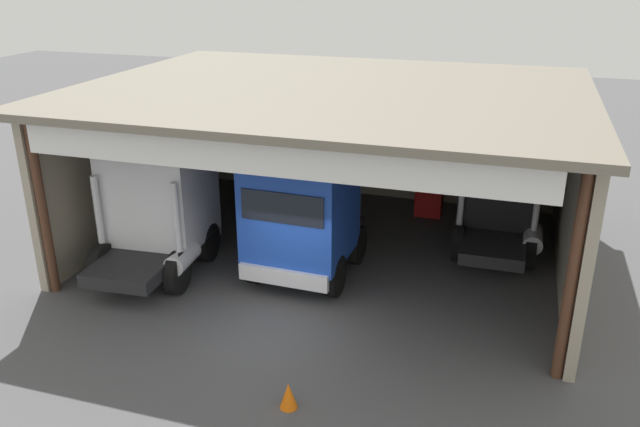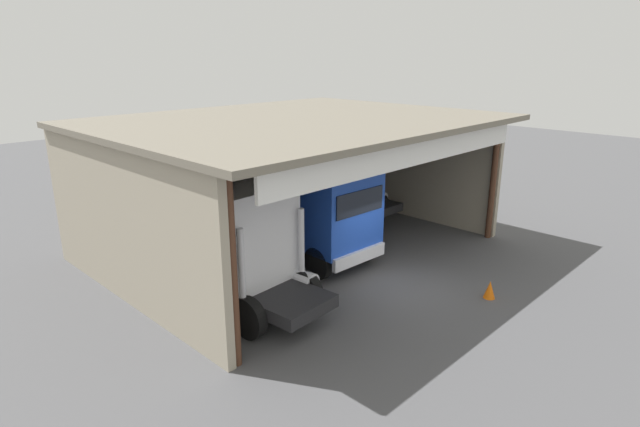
# 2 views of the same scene
# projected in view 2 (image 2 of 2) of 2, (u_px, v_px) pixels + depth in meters

# --- Properties ---
(ground_plane) EXTENTS (80.00, 80.00, 0.00)m
(ground_plane) POSITION_uv_depth(u_px,v_px,m) (398.00, 286.00, 16.99)
(ground_plane) COLOR #4C4C4F
(ground_plane) RESTS_ON ground
(workshop_shed) EXTENTS (13.90, 11.14, 5.05)m
(workshop_shed) POSITION_uv_depth(u_px,v_px,m) (277.00, 155.00, 19.88)
(workshop_shed) COLOR #9E937F
(workshop_shed) RESTS_ON ground
(truck_white_center_bay) EXTENTS (2.89, 4.43, 3.76)m
(truck_white_center_bay) POSITION_uv_depth(u_px,v_px,m) (245.00, 244.00, 14.99)
(truck_white_center_bay) COLOR white
(truck_white_center_bay) RESTS_ON ground
(truck_blue_right_bay) EXTENTS (2.77, 4.43, 3.69)m
(truck_blue_right_bay) POSITION_uv_depth(u_px,v_px,m) (328.00, 214.00, 18.19)
(truck_blue_right_bay) COLOR #1E47B7
(truck_blue_right_bay) RESTS_ON ground
(truck_black_left_bay) EXTENTS (2.52, 4.47, 3.72)m
(truck_black_left_bay) POSITION_uv_depth(u_px,v_px,m) (343.00, 177.00, 24.23)
(truck_black_left_bay) COLOR black
(truck_black_left_bay) RESTS_ON ground
(oil_drum) EXTENTS (0.58, 0.58, 0.92)m
(oil_drum) POSITION_uv_depth(u_px,v_px,m) (181.00, 226.00, 21.43)
(oil_drum) COLOR #194CB2
(oil_drum) RESTS_ON ground
(tool_cart) EXTENTS (0.90, 0.60, 1.00)m
(tool_cart) POSITION_uv_depth(u_px,v_px,m) (278.00, 205.00, 24.23)
(tool_cart) COLOR red
(tool_cart) RESTS_ON ground
(traffic_cone) EXTENTS (0.36, 0.36, 0.56)m
(traffic_cone) POSITION_uv_depth(u_px,v_px,m) (490.00, 290.00, 16.07)
(traffic_cone) COLOR orange
(traffic_cone) RESTS_ON ground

